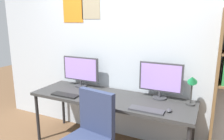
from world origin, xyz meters
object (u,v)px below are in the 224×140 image
at_px(mouse_right_side, 169,110).
at_px(keyboard_left, 65,95).
at_px(mouse_left_side, 93,97).
at_px(desk_lamp, 192,84).
at_px(monitor_left, 81,70).
at_px(monitor_right, 161,79).
at_px(desk, 110,100).
at_px(keyboard_right, 146,110).

bearing_deg(mouse_right_side, keyboard_left, -176.38).
bearing_deg(mouse_left_side, desk_lamp, 13.63).
xyz_separation_m(monitor_left, mouse_left_side, (0.42, -0.35, -0.23)).
bearing_deg(monitor_right, mouse_right_side, -61.53).
bearing_deg(desk, monitor_right, 19.49).
bearing_deg(monitor_left, desk, -19.49).
distance_m(monitor_left, mouse_right_side, 1.46).
bearing_deg(mouse_right_side, keyboard_right, -159.85).
bearing_deg(mouse_right_side, monitor_right, 118.47).
height_order(monitor_right, mouse_right_side, monitor_right).
relative_size(monitor_right, mouse_left_side, 5.69).
relative_size(monitor_right, keyboard_right, 1.40).
bearing_deg(desk_lamp, mouse_right_side, -123.04).
relative_size(desk_lamp, mouse_right_side, 4.07).
bearing_deg(desk, mouse_right_side, -10.31).
distance_m(monitor_right, mouse_right_side, 0.47).
bearing_deg(desk, keyboard_left, -157.67).
relative_size(desk, keyboard_left, 5.67).
xyz_separation_m(keyboard_left, mouse_right_side, (1.35, 0.09, 0.01)).
distance_m(desk_lamp, keyboard_left, 1.60).
bearing_deg(mouse_left_side, mouse_right_side, -0.26).
xyz_separation_m(monitor_left, monitor_right, (1.20, -0.00, 0.01)).
bearing_deg(desk, desk_lamp, 8.25).
xyz_separation_m(desk, desk_lamp, (0.98, 0.14, 0.31)).
height_order(monitor_left, mouse_left_side, monitor_left).
relative_size(desk, mouse_right_side, 22.49).
relative_size(desk, monitor_left, 3.65).
bearing_deg(desk_lamp, desk, -171.75).
xyz_separation_m(keyboard_left, mouse_left_side, (0.38, 0.09, 0.01)).
bearing_deg(monitor_left, monitor_right, -0.00).
distance_m(desk, mouse_left_side, 0.24).
bearing_deg(keyboard_right, monitor_right, 84.83).
height_order(desk, monitor_left, monitor_left).
xyz_separation_m(desk_lamp, mouse_left_side, (-1.16, -0.28, -0.24)).
height_order(desk, keyboard_right, keyboard_right).
relative_size(desk, mouse_left_side, 22.49).
distance_m(desk_lamp, mouse_right_side, 0.42).
distance_m(monitor_right, keyboard_right, 0.51).
distance_m(mouse_left_side, mouse_right_side, 0.98).
relative_size(keyboard_left, keyboard_right, 0.98).
bearing_deg(monitor_right, monitor_left, 180.00).
bearing_deg(monitor_left, mouse_right_side, -14.36).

